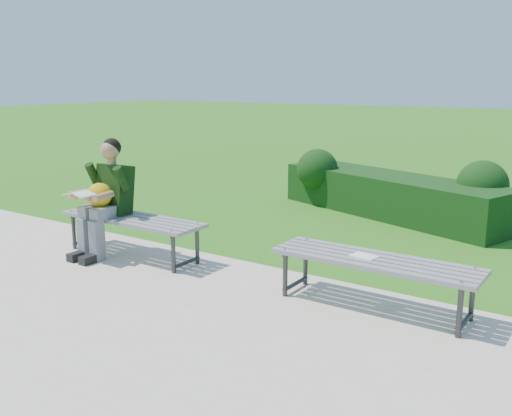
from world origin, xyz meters
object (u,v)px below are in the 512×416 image
object	(u,v)px
bench_right	(375,264)
paper_sheet	(364,256)
bench_left	(132,222)
hedge	(393,191)
seated_boy	(105,194)

from	to	relation	value
bench_right	paper_sheet	world-z (taller)	bench_right
bench_left	bench_right	size ratio (longest dim) A/B	1.00
bench_left	paper_sheet	world-z (taller)	bench_left
hedge	seated_boy	size ratio (longest dim) A/B	2.86
paper_sheet	hedge	bearing A→B (deg)	106.94
bench_right	paper_sheet	bearing A→B (deg)	-180.00
hedge	bench_left	distance (m)	4.01
bench_left	seated_boy	size ratio (longest dim) A/B	1.37
seated_boy	paper_sheet	size ratio (longest dim) A/B	5.36
hedge	bench_left	xyz separation A→B (m)	(-1.66, -3.66, 0.05)
bench_right	bench_left	bearing A→B (deg)	-178.19
hedge	seated_boy	world-z (taller)	seated_boy
hedge	paper_sheet	size ratio (longest dim) A/B	15.33
hedge	bench_right	bearing A→B (deg)	-71.60
hedge	bench_right	size ratio (longest dim) A/B	2.09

